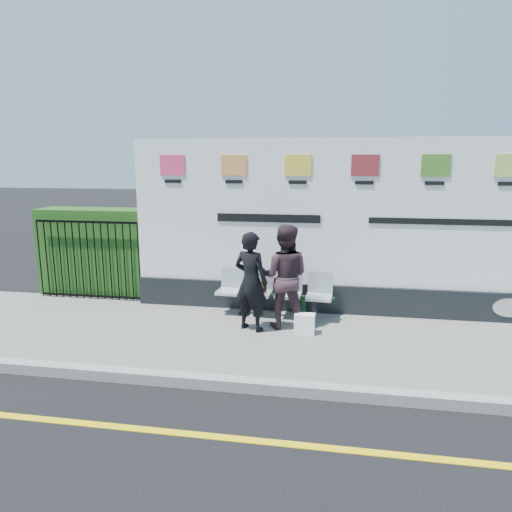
# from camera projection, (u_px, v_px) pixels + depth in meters

# --- Properties ---
(ground) EXTENTS (80.00, 80.00, 0.00)m
(ground) POSITION_uv_depth(u_px,v_px,m) (324.00, 448.00, 4.43)
(ground) COLOR black
(pavement) EXTENTS (14.00, 3.00, 0.12)m
(pavement) POSITION_uv_depth(u_px,v_px,m) (328.00, 343.00, 6.83)
(pavement) COLOR slate
(pavement) RESTS_ON ground
(kerb) EXTENTS (14.00, 0.18, 0.14)m
(kerb) POSITION_uv_depth(u_px,v_px,m) (326.00, 391.00, 5.38)
(kerb) COLOR gray
(kerb) RESTS_ON ground
(yellow_line) EXTENTS (14.00, 0.10, 0.01)m
(yellow_line) POSITION_uv_depth(u_px,v_px,m) (324.00, 448.00, 4.43)
(yellow_line) COLOR yellow
(yellow_line) RESTS_ON ground
(billboard) EXTENTS (8.00, 0.30, 3.00)m
(billboard) POSITION_uv_depth(u_px,v_px,m) (361.00, 240.00, 7.78)
(billboard) COLOR black
(billboard) RESTS_ON pavement
(hedge) EXTENTS (2.35, 0.70, 1.70)m
(hedge) POSITION_uv_depth(u_px,v_px,m) (100.00, 251.00, 9.13)
(hedge) COLOR #225018
(hedge) RESTS_ON pavement
(railing) EXTENTS (2.05, 0.06, 1.54)m
(railing) POSITION_uv_depth(u_px,v_px,m) (89.00, 260.00, 8.71)
(railing) COLOR black
(railing) RESTS_ON pavement
(bench) EXTENTS (1.99, 0.62, 0.42)m
(bench) POSITION_uv_depth(u_px,v_px,m) (273.00, 305.00, 7.80)
(bench) COLOR silver
(bench) RESTS_ON pavement
(woman_left) EXTENTS (0.67, 0.57, 1.57)m
(woman_left) POSITION_uv_depth(u_px,v_px,m) (251.00, 281.00, 7.08)
(woman_left) COLOR black
(woman_left) RESTS_ON pavement
(woman_right) EXTENTS (0.82, 0.64, 1.66)m
(woman_right) POSITION_uv_depth(u_px,v_px,m) (284.00, 277.00, 7.19)
(woman_right) COLOR #352229
(woman_right) RESTS_ON pavement
(handbag_brown) EXTENTS (0.27, 0.13, 0.20)m
(handbag_brown) POSITION_uv_depth(u_px,v_px,m) (259.00, 286.00, 7.79)
(handbag_brown) COLOR black
(handbag_brown) RESTS_ON bench
(carrier_bag_white) EXTENTS (0.31, 0.19, 0.31)m
(carrier_bag_white) POSITION_uv_depth(u_px,v_px,m) (305.00, 324.00, 7.04)
(carrier_bag_white) COLOR white
(carrier_bag_white) RESTS_ON pavement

